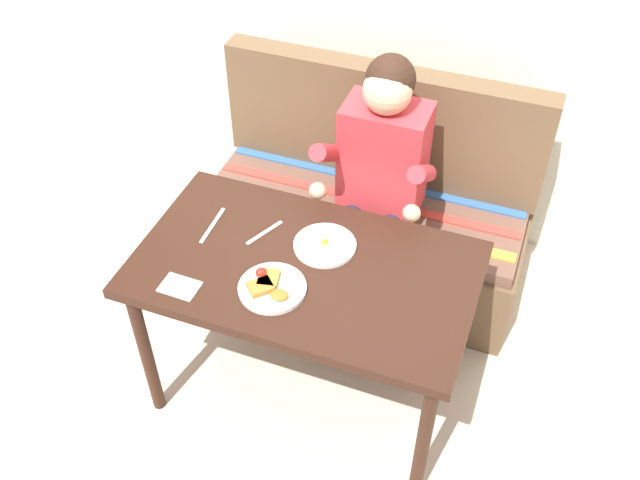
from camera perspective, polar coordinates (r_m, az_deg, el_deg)
The scene contains 9 objects.
ground_plane at distance 3.06m, azimuth -1.01°, elevation -11.70°, with size 8.00×8.00×0.00m, color beige.
table at distance 2.55m, azimuth -1.18°, elevation -3.35°, with size 1.20×0.70×0.73m.
couch at distance 3.29m, azimuth 3.75°, elevation 1.95°, with size 1.44×0.56×1.00m.
person at distance 2.89m, azimuth 4.70°, elevation 5.51°, with size 0.45×0.61×1.21m.
plate_breakfast at distance 2.41m, azimuth -3.97°, elevation -3.75°, with size 0.23×0.23×0.05m.
plate_eggs at distance 2.55m, azimuth 0.39°, elevation -0.40°, with size 0.23×0.23×0.04m.
napkin at distance 2.46m, azimuth -11.15°, elevation -3.69°, with size 0.13×0.09×0.01m, color silver.
fork at distance 2.62m, azimuth -4.46°, elevation 0.59°, with size 0.01×0.17×0.01m, color silver.
knife at distance 2.67m, azimuth -8.59°, elevation 1.18°, with size 0.01×0.20×0.01m, color silver.
Camera 1 is at (0.66, -1.62, 2.51)m, focal length 40.00 mm.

